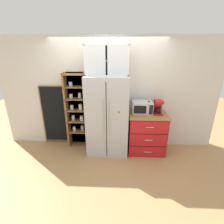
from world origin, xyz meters
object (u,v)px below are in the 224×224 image
object	(u,v)px
refrigerator	(107,116)
microwave	(142,107)
mug_sage	(148,110)
bottle_amber	(149,110)
bottle_cobalt	(148,108)
coffee_maker	(158,107)
mug_cream	(148,112)
chalkboard_menu	(55,116)

from	to	relation	value
refrigerator	microwave	world-z (taller)	refrigerator
microwave	mug_sage	world-z (taller)	microwave
microwave	bottle_amber	size ratio (longest dim) A/B	1.72
refrigerator	bottle_cobalt	bearing A→B (deg)	3.65
refrigerator	bottle_amber	xyz separation A→B (m)	(0.89, -0.03, 0.16)
coffee_maker	mug_sage	size ratio (longest dim) A/B	2.72
refrigerator	coffee_maker	xyz separation A→B (m)	(1.10, 0.04, 0.21)
bottle_cobalt	mug_sage	bearing A→B (deg)	88.11
mug_cream	chalkboard_menu	distance (m)	2.25
coffee_maker	bottle_amber	distance (m)	0.22
microwave	mug_sage	bearing A→B (deg)	12.54
refrigerator	coffee_maker	bearing A→B (deg)	1.92
mug_cream	bottle_cobalt	size ratio (longest dim) A/B	0.43
microwave	bottle_amber	world-z (taller)	microwave
refrigerator	mug_cream	xyz separation A→B (m)	(0.89, 0.03, 0.09)
microwave	bottle_cobalt	bearing A→B (deg)	-9.10
bottle_amber	bottle_cobalt	bearing A→B (deg)	90.00
mug_cream	refrigerator	bearing A→B (deg)	-178.21
chalkboard_menu	mug_cream	bearing A→B (deg)	-7.09
coffee_maker	bottle_amber	world-z (taller)	coffee_maker
coffee_maker	mug_cream	bearing A→B (deg)	-177.50
microwave	bottle_amber	distance (m)	0.17
refrigerator	mug_sage	world-z (taller)	refrigerator
coffee_maker	chalkboard_menu	size ratio (longest dim) A/B	0.21
mug_sage	refrigerator	bearing A→B (deg)	-173.01
coffee_maker	bottle_cobalt	xyz separation A→B (m)	(-0.21, 0.02, -0.03)
mug_cream	chalkboard_menu	xyz separation A→B (m)	(-2.22, 0.28, -0.23)
coffee_maker	mug_cream	distance (m)	0.23
mug_cream	bottle_cobalt	world-z (taller)	bottle_cobalt
mug_sage	coffee_maker	bearing A→B (deg)	-19.70
microwave	coffee_maker	distance (m)	0.35
refrigerator	bottle_cobalt	distance (m)	0.91
refrigerator	mug_cream	bearing A→B (deg)	1.79
coffee_maker	mug_sage	bearing A→B (deg)	160.30
refrigerator	coffee_maker	distance (m)	1.12
mug_sage	bottle_cobalt	bearing A→B (deg)	-91.89
refrigerator	mug_sage	bearing A→B (deg)	6.99
mug_cream	bottle_amber	distance (m)	0.09
refrigerator	microwave	xyz separation A→B (m)	(0.76, 0.08, 0.18)
bottle_cobalt	chalkboard_menu	size ratio (longest dim) A/B	0.19
refrigerator	bottle_amber	world-z (taller)	refrigerator
bottle_cobalt	chalkboard_menu	bearing A→B (deg)	173.65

